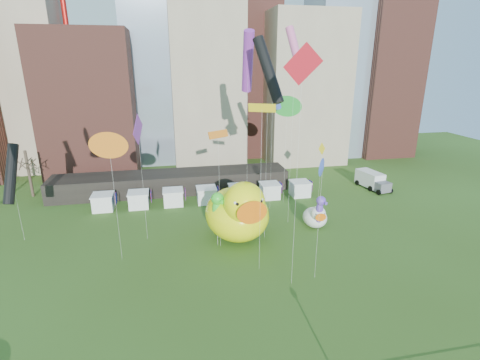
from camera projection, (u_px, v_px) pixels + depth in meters
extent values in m
cube|color=gray|center=(23.00, 59.00, 67.26)|extent=(14.00, 12.00, 42.00)
cube|color=brown|center=(90.00, 105.00, 66.39)|extent=(16.00, 14.00, 26.00)
cube|color=#8C9EB2|center=(152.00, 25.00, 71.55)|extent=(12.00, 12.00, 55.00)
cube|color=gray|center=(206.00, 80.00, 72.95)|extent=(14.00, 14.00, 34.00)
cube|color=gray|center=(303.00, 89.00, 75.42)|extent=(16.00, 14.00, 30.00)
cube|color=#8C9EB2|center=(342.00, 45.00, 78.20)|extent=(14.00, 12.00, 48.00)
cube|color=brown|center=(386.00, 74.00, 80.06)|extent=(12.00, 12.00, 36.00)
cube|color=black|center=(172.00, 182.00, 59.49)|extent=(38.00, 6.00, 3.20)
cube|color=white|center=(103.00, 203.00, 52.20)|extent=(2.80, 2.80, 2.20)
cube|color=red|center=(116.00, 198.00, 52.38)|extent=(0.08, 1.40, 1.60)
cube|color=white|center=(139.00, 200.00, 53.13)|extent=(2.80, 2.80, 2.20)
cube|color=red|center=(151.00, 196.00, 53.31)|extent=(0.08, 1.40, 1.60)
cube|color=white|center=(173.00, 198.00, 54.06)|extent=(2.80, 2.80, 2.20)
cube|color=red|center=(185.00, 194.00, 54.24)|extent=(0.08, 1.40, 1.60)
cube|color=white|center=(207.00, 195.00, 54.99)|extent=(2.80, 2.80, 2.20)
cube|color=red|center=(218.00, 192.00, 55.16)|extent=(0.08, 1.40, 1.60)
cube|color=white|center=(239.00, 193.00, 55.91)|extent=(2.80, 2.80, 2.20)
cube|color=red|center=(250.00, 189.00, 56.09)|extent=(0.08, 1.40, 1.60)
cube|color=white|center=(270.00, 191.00, 56.84)|extent=(2.80, 2.80, 2.20)
cube|color=red|center=(281.00, 187.00, 57.02)|extent=(0.08, 1.40, 1.60)
cube|color=white|center=(300.00, 189.00, 57.77)|extent=(2.80, 2.80, 2.20)
cube|color=red|center=(311.00, 185.00, 57.95)|extent=(0.08, 1.40, 1.60)
cylinder|color=#382B21|center=(29.00, 174.00, 56.60)|extent=(0.44, 0.44, 7.50)
ellipsoid|color=#FCFF0D|center=(237.00, 214.00, 43.30)|extent=(8.49, 9.65, 6.24)
ellipsoid|color=#FCFF0D|center=(229.00, 205.00, 46.48)|extent=(2.24, 1.83, 2.53)
sphere|color=#FCFF0D|center=(244.00, 203.00, 39.99)|extent=(5.18, 5.18, 4.69)
cone|color=orange|center=(250.00, 211.00, 38.23)|extent=(2.80, 2.39, 2.58)
sphere|color=white|center=(237.00, 203.00, 38.25)|extent=(0.84, 0.84, 0.84)
sphere|color=white|center=(259.00, 200.00, 39.00)|extent=(0.84, 0.84, 0.84)
sphere|color=black|center=(238.00, 204.00, 37.89)|extent=(0.42, 0.42, 0.42)
sphere|color=black|center=(261.00, 201.00, 38.63)|extent=(0.42, 0.42, 0.42)
ellipsoid|color=white|center=(315.00, 217.00, 46.81)|extent=(3.39, 3.88, 2.55)
ellipsoid|color=white|center=(312.00, 214.00, 48.16)|extent=(0.90, 0.73, 1.03)
sphere|color=white|center=(318.00, 214.00, 45.41)|extent=(2.08, 2.08, 1.92)
cone|color=orange|center=(320.00, 217.00, 44.66)|extent=(1.13, 0.95, 1.06)
sphere|color=white|center=(316.00, 214.00, 44.78)|extent=(0.35, 0.35, 0.35)
sphere|color=white|center=(324.00, 213.00, 44.89)|extent=(0.35, 0.35, 0.35)
sphere|color=black|center=(316.00, 214.00, 44.62)|extent=(0.17, 0.17, 0.17)
sphere|color=black|center=(324.00, 214.00, 44.73)|extent=(0.17, 0.17, 0.17)
cylinder|color=silver|center=(217.00, 228.00, 41.72)|extent=(0.03, 0.03, 4.39)
ellipsoid|color=green|center=(217.00, 210.00, 41.04)|extent=(1.35, 1.24, 2.81)
sphere|color=green|center=(217.00, 199.00, 40.43)|extent=(1.85, 1.85, 1.43)
cone|color=green|center=(218.00, 201.00, 39.85)|extent=(0.79, 1.02, 0.50)
sphere|color=green|center=(217.00, 223.00, 41.59)|extent=(1.00, 1.00, 1.00)
cylinder|color=silver|center=(319.00, 221.00, 45.24)|extent=(0.03, 0.03, 3.01)
ellipsoid|color=#623FBE|center=(320.00, 210.00, 44.77)|extent=(1.11, 1.02, 2.31)
sphere|color=#623FBE|center=(321.00, 201.00, 44.24)|extent=(1.52, 1.52, 1.18)
cone|color=#623FBE|center=(322.00, 203.00, 43.76)|extent=(0.65, 0.84, 0.41)
sphere|color=#623FBE|center=(319.00, 219.00, 45.23)|extent=(0.83, 0.83, 0.83)
cube|color=silver|center=(370.00, 179.00, 61.57)|extent=(3.19, 5.26, 2.46)
cube|color=#595960|center=(383.00, 187.00, 58.94)|extent=(2.54, 2.14, 1.58)
cylinder|color=black|center=(370.00, 189.00, 59.92)|extent=(0.40, 0.92, 0.89)
cylinder|color=black|center=(382.00, 187.00, 60.77)|extent=(0.40, 0.92, 0.89)
cylinder|color=black|center=(357.00, 183.00, 62.88)|extent=(0.40, 0.92, 0.89)
cylinder|color=black|center=(369.00, 181.00, 63.73)|extent=(0.40, 0.92, 0.89)
cylinder|color=silver|center=(266.00, 160.00, 41.34)|extent=(0.02, 0.02, 19.62)
cylinder|color=black|center=(268.00, 70.00, 38.29)|extent=(3.41, 4.09, 7.09)
cylinder|color=silver|center=(285.00, 156.00, 52.94)|extent=(0.02, 0.02, 14.57)
cone|color=green|center=(287.00, 106.00, 50.67)|extent=(2.56, 2.03, 2.92)
cylinder|color=silver|center=(320.00, 174.00, 55.40)|extent=(0.02, 0.02, 8.06)
cube|color=yellow|center=(322.00, 149.00, 54.15)|extent=(1.62, 1.23, 2.01)
cylinder|color=silver|center=(271.00, 152.00, 50.19)|extent=(0.02, 0.02, 17.02)
cylinder|color=blue|center=(273.00, 90.00, 47.54)|extent=(3.20, 2.53, 5.46)
cylinder|color=silver|center=(116.00, 205.00, 37.46)|extent=(0.02, 0.02, 12.71)
cone|color=orange|center=(109.00, 145.00, 35.48)|extent=(2.67, 0.94, 2.66)
cylinder|color=silver|center=(247.00, 145.00, 46.64)|extent=(0.02, 0.02, 20.47)
cylinder|color=purple|center=(248.00, 62.00, 43.45)|extent=(1.80, 4.44, 7.35)
cylinder|color=silver|center=(296.00, 184.00, 31.93)|extent=(0.02, 0.02, 20.31)
cube|color=red|center=(303.00, 64.00, 28.76)|extent=(2.57, 2.19, 3.35)
cylinder|color=silver|center=(291.00, 143.00, 45.09)|extent=(0.02, 0.02, 21.66)
cylinder|color=pink|center=(295.00, 51.00, 41.71)|extent=(2.22, 3.43, 5.66)
cylinder|color=silver|center=(18.00, 208.00, 42.29)|extent=(0.02, 0.02, 8.36)
cylinder|color=black|center=(11.00, 174.00, 40.99)|extent=(1.94, 4.12, 6.76)
cylinder|color=silver|center=(260.00, 194.00, 34.93)|extent=(0.02, 0.02, 16.56)
cube|color=yellow|center=(262.00, 108.00, 32.35)|extent=(2.42, 1.41, 0.77)
cylinder|color=silver|center=(318.00, 225.00, 34.32)|extent=(0.02, 0.02, 11.42)
cone|color=blue|center=(323.00, 167.00, 32.54)|extent=(1.11, 1.46, 1.64)
cylinder|color=silver|center=(219.00, 193.00, 40.12)|extent=(0.02, 0.02, 13.21)
cube|color=orange|center=(218.00, 134.00, 38.06)|extent=(2.35, 1.70, 0.79)
cylinder|color=silver|center=(143.00, 187.00, 41.92)|extent=(0.02, 0.02, 13.38)
cube|color=purple|center=(138.00, 129.00, 39.84)|extent=(0.87, 3.33, 3.42)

